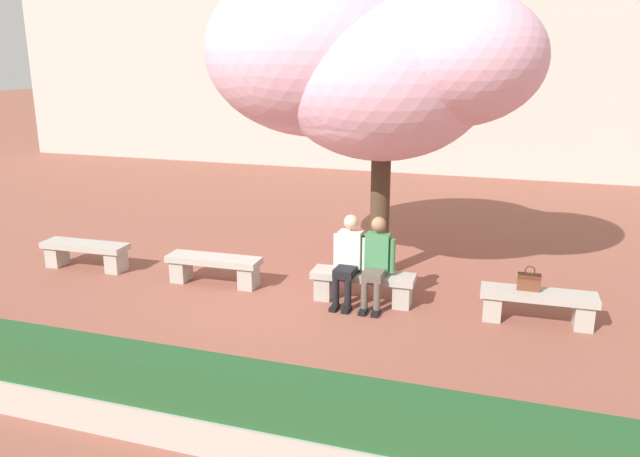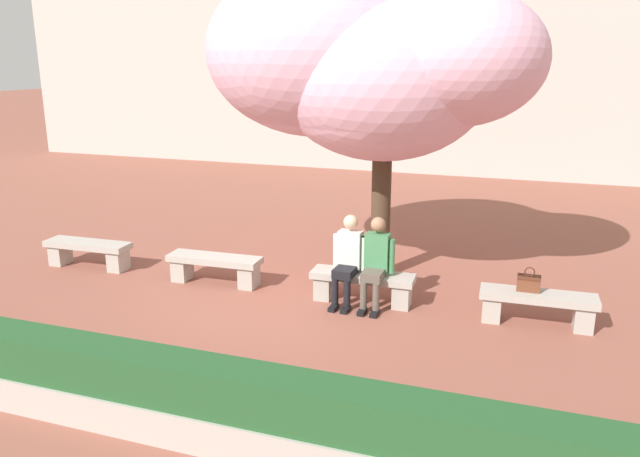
{
  "view_description": "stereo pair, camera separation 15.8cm",
  "coord_description": "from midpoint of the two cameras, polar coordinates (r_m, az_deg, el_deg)",
  "views": [
    {
      "loc": [
        3.26,
        -8.29,
        3.47
      ],
      "look_at": [
        0.48,
        0.2,
        1.0
      ],
      "focal_mm": 35.0,
      "sensor_mm": 36.0,
      "label": 1
    },
    {
      "loc": [
        3.41,
        -8.24,
        3.47
      ],
      "look_at": [
        0.48,
        0.2,
        1.0
      ],
      "focal_mm": 35.0,
      "sensor_mm": 36.0,
      "label": 2
    }
  ],
  "objects": [
    {
      "name": "person_seated_right",
      "position": [
        8.88,
        4.67,
        -2.79
      ],
      "size": [
        0.51,
        0.68,
        1.29
      ],
      "color": "black",
      "rests_on": "ground"
    },
    {
      "name": "building_facade",
      "position": [
        21.12,
        9.44,
        16.61
      ],
      "size": [
        28.0,
        4.0,
        7.94
      ],
      "primitive_type": "cube",
      "color": "#B7B2A8",
      "rests_on": "ground"
    },
    {
      "name": "handbag",
      "position": [
        8.78,
        18.08,
        -4.56
      ],
      "size": [
        0.3,
        0.15,
        0.34
      ],
      "color": "brown",
      "rests_on": "stone_bench_near_east"
    },
    {
      "name": "stone_bench_west_end",
      "position": [
        11.26,
        -21.02,
        -2.0
      ],
      "size": [
        1.51,
        0.47,
        0.45
      ],
      "color": "#ADA89E",
      "rests_on": "ground"
    },
    {
      "name": "planter_hedge_foreground",
      "position": [
        6.39,
        -16.64,
        -14.1
      ],
      "size": [
        13.39,
        0.5,
        0.8
      ],
      "color": "#ADA89E",
      "rests_on": "ground"
    },
    {
      "name": "stone_bench_center",
      "position": [
        9.1,
        3.45,
        -4.99
      ],
      "size": [
        1.51,
        0.47,
        0.45
      ],
      "color": "#ADA89E",
      "rests_on": "ground"
    },
    {
      "name": "cherry_tree_main",
      "position": [
        9.8,
        3.77,
        14.85
      ],
      "size": [
        5.18,
        3.59,
        4.87
      ],
      "color": "#473323",
      "rests_on": "ground"
    },
    {
      "name": "ground_plane",
      "position": [
        9.56,
        -3.61,
        -5.85
      ],
      "size": [
        100.0,
        100.0,
        0.0
      ],
      "primitive_type": "plane",
      "color": "#8E5142"
    },
    {
      "name": "stone_bench_near_west",
      "position": [
        9.95,
        -10.12,
        -3.41
      ],
      "size": [
        1.51,
        0.47,
        0.45
      ],
      "color": "#ADA89E",
      "rests_on": "ground"
    },
    {
      "name": "stone_bench_near_east",
      "position": [
        8.86,
        18.8,
        -6.43
      ],
      "size": [
        1.51,
        0.47,
        0.45
      ],
      "color": "#ADA89E",
      "rests_on": "ground"
    },
    {
      "name": "person_seated_left",
      "position": [
        8.97,
        2.14,
        -2.54
      ],
      "size": [
        0.51,
        0.69,
        1.29
      ],
      "color": "black",
      "rests_on": "ground"
    }
  ]
}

